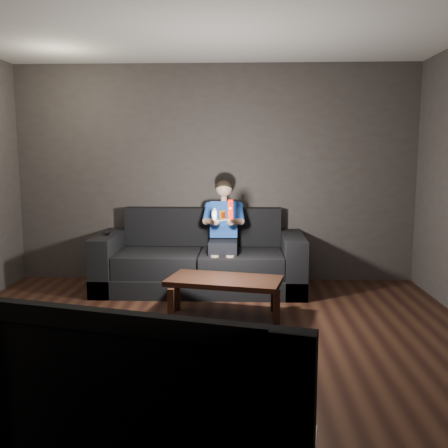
{
  "coord_description": "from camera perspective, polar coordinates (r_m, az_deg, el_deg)",
  "views": [
    {
      "loc": [
        0.35,
        -3.77,
        1.6
      ],
      "look_at": [
        0.15,
        1.55,
        0.85
      ],
      "focal_mm": 40.0,
      "sensor_mm": 36.0,
      "label": 1
    }
  ],
  "objects": [
    {
      "name": "wii_remote_red",
      "position": [
        5.33,
        0.73,
        1.64
      ],
      "size": [
        0.06,
        0.08,
        0.22
      ],
      "color": "#C81000",
      "rests_on": "child"
    },
    {
      "name": "coffee_table",
      "position": [
        4.9,
        0.05,
        -6.83
      ],
      "size": [
        1.18,
        0.76,
        0.4
      ],
      "color": "black",
      "rests_on": "floor"
    },
    {
      "name": "floor",
      "position": [
        4.11,
        -3.01,
        -14.9
      ],
      "size": [
        5.0,
        5.0,
        0.0
      ],
      "primitive_type": "plane",
      "color": "black",
      "rests_on": "ground"
    },
    {
      "name": "front_wall",
      "position": [
        1.34,
        -13.11,
        -3.02
      ],
      "size": [
        5.0,
        0.04,
        2.7
      ],
      "primitive_type": "cube",
      "color": "#37302F",
      "rests_on": "ground"
    },
    {
      "name": "sofa",
      "position": [
        5.98,
        -2.67,
        -4.49
      ],
      "size": [
        2.42,
        1.05,
        0.94
      ],
      "color": "black",
      "rests_on": "floor"
    },
    {
      "name": "nunchuk_white",
      "position": [
        5.34,
        -1.1,
        1.11
      ],
      "size": [
        0.07,
        0.09,
        0.15
      ],
      "color": "silver",
      "rests_on": "child"
    },
    {
      "name": "back_wall",
      "position": [
        6.29,
        -1.04,
        5.74
      ],
      "size": [
        5.0,
        0.04,
        2.7
      ],
      "primitive_type": "cube",
      "color": "#37302F",
      "rests_on": "ground"
    },
    {
      "name": "wii_remote_black",
      "position": [
        6.01,
        -13.16,
        -1.04
      ],
      "size": [
        0.06,
        0.17,
        0.03
      ],
      "color": "black",
      "rests_on": "sofa"
    },
    {
      "name": "tv",
      "position": [
        1.72,
        -9.42,
        -19.18
      ],
      "size": [
        1.13,
        0.43,
        0.65
      ],
      "primitive_type": "imported",
      "rotation": [
        0.0,
        0.0,
        -0.26
      ],
      "color": "black",
      "rests_on": "media_console"
    },
    {
      "name": "ceiling",
      "position": [
        3.94,
        -3.33,
        24.19
      ],
      "size": [
        5.0,
        5.0,
        0.02
      ],
      "primitive_type": "cube",
      "color": "beige",
      "rests_on": "back_wall"
    },
    {
      "name": "child",
      "position": [
        5.81,
        -0.05,
        -0.09
      ],
      "size": [
        0.48,
        0.59,
        1.18
      ],
      "color": "black",
      "rests_on": "sofa"
    }
  ]
}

